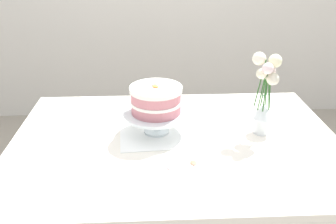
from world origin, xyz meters
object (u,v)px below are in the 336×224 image
at_px(dining_table, 176,161).
at_px(flower_vase, 265,92).
at_px(cake_stand, 156,115).
at_px(layer_cake, 156,99).

distance_m(dining_table, flower_vase, 0.48).
bearing_deg(cake_stand, flower_vase, -3.16).
relative_size(cake_stand, layer_cake, 1.30).
relative_size(dining_table, flower_vase, 3.89).
xyz_separation_m(dining_table, cake_stand, (-0.08, 0.09, 0.17)).
bearing_deg(flower_vase, layer_cake, 176.85).
distance_m(dining_table, cake_stand, 0.21).
relative_size(dining_table, layer_cake, 6.27).
bearing_deg(dining_table, layer_cake, 130.99).
bearing_deg(flower_vase, dining_table, -169.79).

